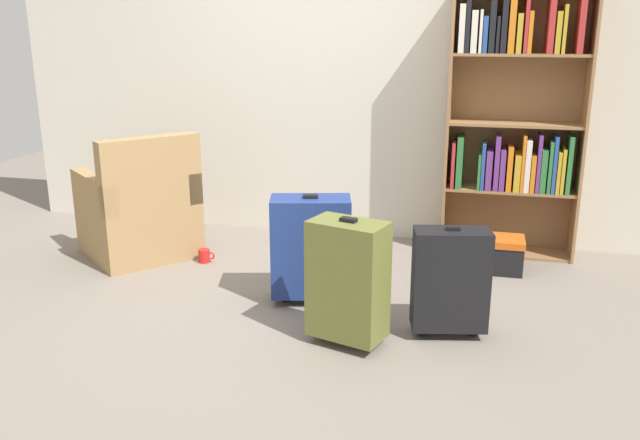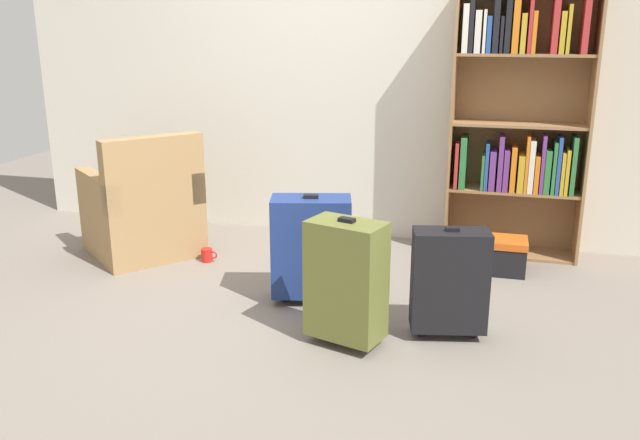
% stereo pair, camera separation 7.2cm
% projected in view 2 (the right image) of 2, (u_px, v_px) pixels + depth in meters
% --- Properties ---
extents(ground_plane, '(9.18, 9.18, 0.00)m').
position_uv_depth(ground_plane, '(269.00, 321.00, 3.76)').
color(ground_plane, slate).
extents(back_wall, '(5.24, 0.10, 2.60)m').
position_uv_depth(back_wall, '(342.00, 68.00, 5.05)').
color(back_wall, beige).
rests_on(back_wall, ground).
extents(bookshelf, '(0.93, 0.31, 1.88)m').
position_uv_depth(bookshelf, '(519.00, 114.00, 4.61)').
color(bookshelf, olive).
rests_on(bookshelf, ground).
extents(armchair, '(0.99, 0.99, 0.90)m').
position_uv_depth(armchair, '(144.00, 212.00, 4.79)').
color(armchair, '#9E7A4C').
rests_on(armchair, ground).
extents(mug, '(0.12, 0.08, 0.10)m').
position_uv_depth(mug, '(207.00, 255.00, 4.70)').
color(mug, red).
rests_on(mug, ground).
extents(storage_box, '(0.43, 0.25, 0.24)m').
position_uv_depth(storage_box, '(494.00, 254.00, 4.49)').
color(storage_box, black).
rests_on(storage_box, ground).
extents(suitcase_black, '(0.43, 0.27, 0.61)m').
position_uv_depth(suitcase_black, '(449.00, 281.00, 3.50)').
color(suitcase_black, black).
rests_on(suitcase_black, ground).
extents(suitcase_navy_blue, '(0.51, 0.35, 0.67)m').
position_uv_depth(suitcase_navy_blue, '(311.00, 246.00, 3.95)').
color(suitcase_navy_blue, navy).
rests_on(suitcase_navy_blue, ground).
extents(suitcase_olive, '(0.44, 0.33, 0.69)m').
position_uv_depth(suitcase_olive, '(346.00, 280.00, 3.40)').
color(suitcase_olive, brown).
rests_on(suitcase_olive, ground).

